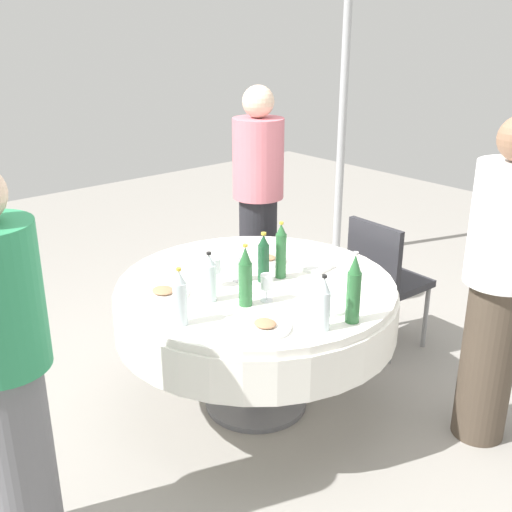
% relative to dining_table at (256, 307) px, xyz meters
% --- Properties ---
extents(ground_plane, '(10.00, 10.00, 0.00)m').
position_rel_dining_table_xyz_m(ground_plane, '(0.00, 0.00, -0.59)').
color(ground_plane, gray).
extents(dining_table, '(1.46, 1.46, 0.74)m').
position_rel_dining_table_xyz_m(dining_table, '(0.00, 0.00, 0.00)').
color(dining_table, white).
rests_on(dining_table, ground_plane).
extents(bottle_clear_far, '(0.06, 0.06, 0.27)m').
position_rel_dining_table_xyz_m(bottle_clear_far, '(-0.14, 0.56, 0.27)').
color(bottle_clear_far, silver).
rests_on(bottle_clear_far, dining_table).
extents(bottle_dark_green_east, '(0.06, 0.06, 0.27)m').
position_rel_dining_table_xyz_m(bottle_dark_green_east, '(-0.02, -0.03, 0.27)').
color(bottle_dark_green_east, '#194728').
rests_on(bottle_dark_green_east, dining_table).
extents(bottle_clear_mid, '(0.06, 0.06, 0.25)m').
position_rel_dining_table_xyz_m(bottle_clear_mid, '(-0.03, 0.32, 0.26)').
color(bottle_clear_mid, silver).
rests_on(bottle_clear_mid, dining_table).
extents(bottle_green_near, '(0.06, 0.06, 0.30)m').
position_rel_dining_table_xyz_m(bottle_green_near, '(-0.04, -0.14, 0.29)').
color(bottle_green_near, '#2D6B38').
rests_on(bottle_green_near, dining_table).
extents(bottle_clear_west, '(0.06, 0.06, 0.26)m').
position_rel_dining_table_xyz_m(bottle_clear_west, '(-0.59, 0.12, 0.27)').
color(bottle_clear_west, silver).
rests_on(bottle_clear_west, dining_table).
extents(bottle_green_left, '(0.06, 0.06, 0.33)m').
position_rel_dining_table_xyz_m(bottle_green_left, '(-0.62, -0.03, 0.30)').
color(bottle_green_left, '#2D6B38').
rests_on(bottle_green_left, dining_table).
extents(bottle_green_north, '(0.06, 0.06, 0.31)m').
position_rel_dining_table_xyz_m(bottle_green_north, '(-0.18, 0.22, 0.29)').
color(bottle_green_north, '#2D6B38').
rests_on(bottle_green_north, dining_table).
extents(wine_glass_near, '(0.06, 0.06, 0.14)m').
position_rel_dining_table_xyz_m(wine_glass_near, '(-0.21, 0.11, 0.24)').
color(wine_glass_near, white).
rests_on(wine_glass_near, dining_table).
extents(wine_glass_west, '(0.07, 0.07, 0.14)m').
position_rel_dining_table_xyz_m(wine_glass_west, '(0.07, 0.06, 0.24)').
color(wine_glass_west, white).
rests_on(wine_glass_west, dining_table).
extents(wine_glass_left, '(0.07, 0.07, 0.15)m').
position_rel_dining_table_xyz_m(wine_glass_left, '(0.09, 0.20, 0.25)').
color(wine_glass_left, white).
rests_on(wine_glass_left, dining_table).
extents(plate_outer, '(0.21, 0.21, 0.04)m').
position_rel_dining_table_xyz_m(plate_outer, '(0.17, -0.23, 0.16)').
color(plate_outer, white).
rests_on(plate_outer, dining_table).
extents(plate_front, '(0.23, 0.23, 0.04)m').
position_rel_dining_table_xyz_m(plate_front, '(-0.42, 0.31, 0.16)').
color(plate_front, white).
rests_on(plate_front, dining_table).
extents(plate_south, '(0.25, 0.25, 0.04)m').
position_rel_dining_table_xyz_m(plate_south, '(0.17, 0.45, 0.16)').
color(plate_south, white).
rests_on(plate_south, dining_table).
extents(plate_inner, '(0.24, 0.24, 0.02)m').
position_rel_dining_table_xyz_m(plate_inner, '(-0.43, -0.04, 0.15)').
color(plate_inner, white).
rests_on(plate_inner, dining_table).
extents(knife_east, '(0.09, 0.17, 0.00)m').
position_rel_dining_table_xyz_m(knife_east, '(0.40, -0.06, 0.15)').
color(knife_east, silver).
rests_on(knife_east, dining_table).
extents(folded_napkin, '(0.18, 0.18, 0.02)m').
position_rel_dining_table_xyz_m(folded_napkin, '(-0.07, -0.36, 0.16)').
color(folded_napkin, white).
rests_on(folded_napkin, dining_table).
extents(person_far, '(0.34, 0.34, 1.62)m').
position_rel_dining_table_xyz_m(person_far, '(0.82, -0.73, 0.25)').
color(person_far, '#26262B').
rests_on(person_far, ground_plane).
extents(person_east, '(0.34, 0.34, 1.63)m').
position_rel_dining_table_xyz_m(person_east, '(-0.94, -0.70, 0.26)').
color(person_east, '#4C3F33').
rests_on(person_east, ground_plane).
extents(person_mid, '(0.34, 0.34, 1.58)m').
position_rel_dining_table_xyz_m(person_mid, '(-0.15, 1.33, 0.23)').
color(person_mid, slate).
rests_on(person_mid, ground_plane).
extents(chair_left, '(0.42, 0.42, 0.87)m').
position_rel_dining_table_xyz_m(chair_left, '(-0.04, -1.01, -0.08)').
color(chair_left, '#2D2D33').
rests_on(chair_left, ground_plane).
extents(tent_pole_main, '(0.07, 0.07, 2.61)m').
position_rel_dining_table_xyz_m(tent_pole_main, '(1.30, -2.08, 0.71)').
color(tent_pole_main, '#B2B5B7').
rests_on(tent_pole_main, ground_plane).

